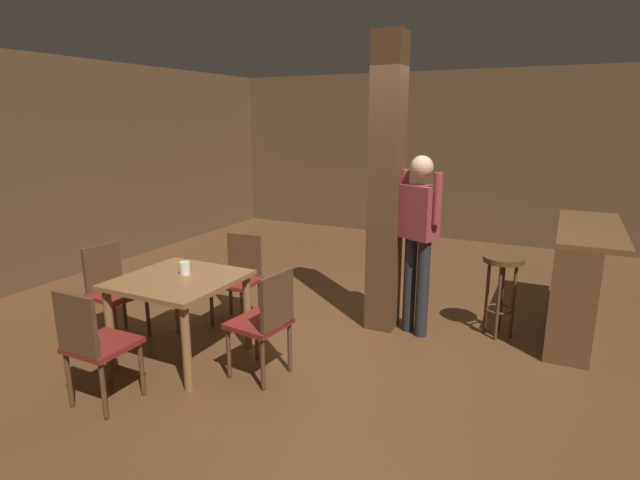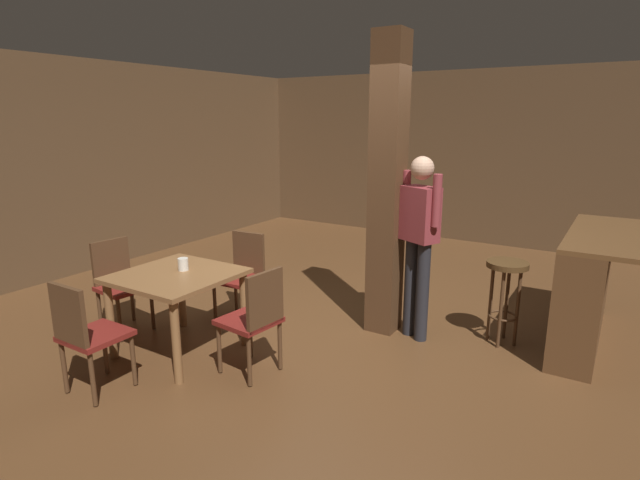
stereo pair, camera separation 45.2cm
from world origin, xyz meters
name	(u,v)px [view 2 (the right image)]	position (x,y,z in m)	size (l,w,h in m)	color
ground_plane	(337,335)	(0.00, 0.00, 0.00)	(10.80, 10.80, 0.00)	brown
wall_back	(474,158)	(0.00, 4.50, 1.40)	(8.00, 0.10, 2.80)	brown
wall_left	(75,168)	(-4.00, 0.00, 1.40)	(0.10, 9.00, 2.80)	brown
pillar	(387,189)	(0.31, 0.38, 1.40)	(0.28, 0.28, 2.80)	#4C301C
dining_table	(177,286)	(-1.03, -1.03, 0.61)	(0.95, 0.95, 0.73)	brown
chair_east	(255,316)	(-0.19, -1.00, 0.51)	(0.46, 0.46, 0.89)	maroon
chair_north	(243,272)	(-1.05, -0.14, 0.51)	(0.45, 0.45, 0.89)	maroon
chair_south	(86,332)	(-1.06, -1.90, 0.51)	(0.42, 0.42, 0.89)	maroon
chair_west	(119,281)	(-1.88, -1.00, 0.51)	(0.46, 0.46, 0.89)	maroon
napkin_cup	(183,264)	(-1.04, -0.94, 0.79)	(0.09, 0.09, 0.11)	silver
standing_person	(419,235)	(0.64, 0.37, 1.00)	(0.46, 0.33, 1.72)	maroon
bar_counter	(585,286)	(1.99, 1.13, 0.54)	(0.56, 1.73, 1.05)	brown
bar_stool_near	(506,282)	(1.38, 0.67, 0.60)	(0.37, 0.37, 0.79)	#4C3319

